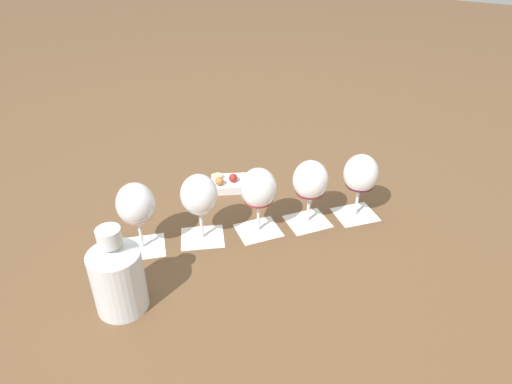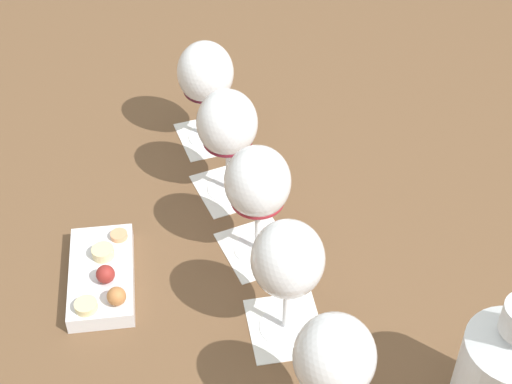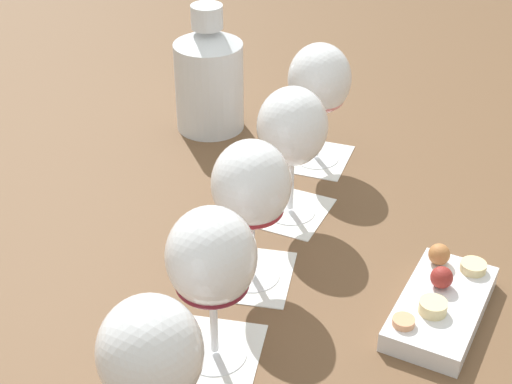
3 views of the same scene
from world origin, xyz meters
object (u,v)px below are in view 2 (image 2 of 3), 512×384
Objects in this scene: wine_glass_2 at (256,185)px; snack_dish at (102,276)px; wine_glass_4 at (206,77)px; ceramic_vase at (505,374)px; wine_glass_3 at (227,127)px; wine_glass_0 at (334,361)px; wine_glass_1 at (288,264)px.

wine_glass_2 is 0.26m from snack_dish.
ceramic_vase is at bearing -117.12° from wine_glass_4.
wine_glass_4 is at bearing 45.37° from wine_glass_3.
wine_glass_0 and wine_glass_1 have the same top height.
wine_glass_0 is 1.00× the size of wine_glass_3.
wine_glass_4 is 0.39m from snack_dish.
wine_glass_1 is 0.89× the size of ceramic_vase.
wine_glass_4 is at bearing 62.88° from ceramic_vase.
wine_glass_2 is at bearing -133.55° from wine_glass_4.
wine_glass_3 is at bearing 45.83° from wine_glass_1.
wine_glass_0 and wine_glass_3 have the same top height.
wine_glass_0 is at bearing -132.92° from wine_glass_1.
wine_glass_1 is (0.11, 0.11, -0.00)m from wine_glass_0.
wine_glass_4 is (0.41, 0.43, 0.00)m from wine_glass_0.
wine_glass_0 is 1.00× the size of wine_glass_1.
ceramic_vase is at bearing -105.68° from wine_glass_2.
wine_glass_4 is 0.95× the size of snack_dish.
wine_glass_3 is at bearing 67.49° from ceramic_vase.
snack_dish is (-0.06, 0.55, -0.08)m from ceramic_vase.
wine_glass_3 reaches higher than snack_dish.
ceramic_vase is at bearing -112.51° from wine_glass_3.
wine_glass_1 is 0.29m from ceramic_vase.
wine_glass_2 is at bearing -132.46° from wine_glass_3.
wine_glass_1 is 1.00× the size of wine_glass_4.
snack_dish is at bearing 168.51° from wine_glass_3.
wine_glass_1 is at bearing -135.74° from wine_glass_2.
ceramic_vase reaches higher than wine_glass_3.
wine_glass_2 is at bearing 74.32° from ceramic_vase.
wine_glass_2 is (0.22, 0.22, 0.00)m from wine_glass_0.
wine_glass_2 and wine_glass_4 have the same top height.
wine_glass_3 is (0.21, 0.21, 0.00)m from wine_glass_1.
wine_glass_1 is 1.00× the size of wine_glass_3.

